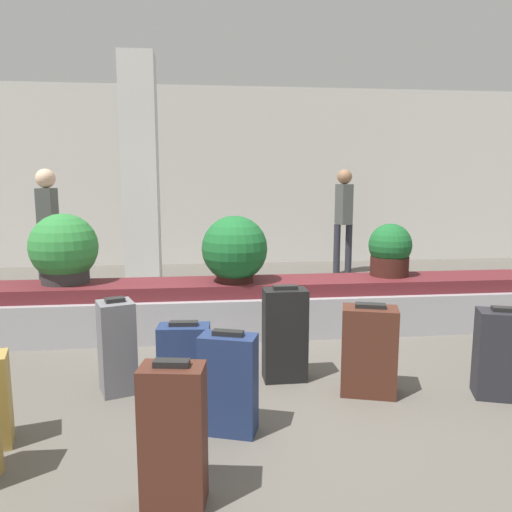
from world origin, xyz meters
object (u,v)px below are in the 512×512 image
Objects in this scene: pillar at (141,176)px; suitcase_8 at (285,334)px; traveler_1 at (48,224)px; suitcase_1 at (117,347)px; potted_plant_2 at (390,250)px; suitcase_0 at (229,384)px; suitcase_4 at (184,361)px; suitcase_6 at (369,351)px; suitcase_7 at (174,436)px; traveler_0 at (344,212)px; potted_plant_0 at (235,250)px; potted_plant_1 at (64,250)px; suitcase_5 at (505,354)px.

suitcase_8 is (1.43, -3.28, -1.23)m from pillar.
pillar is 1.35m from traveler_1.
potted_plant_2 is at bearing 9.35° from suitcase_1.
pillar reaches higher than suitcase_0.
suitcase_0 is 1.17× the size of suitcase_4.
suitcase_7 is (-1.35, -1.12, 0.03)m from suitcase_6.
suitcase_1 is 0.98× the size of suitcase_7.
potted_plant_2 is 0.32× the size of traveler_0.
traveler_1 is (-3.08, 3.06, 0.68)m from suitcase_6.
suitcase_6 is 0.65m from suitcase_8.
potted_plant_0 is at bearing 135.89° from suitcase_6.
traveler_0 reaches higher than potted_plant_1.
suitcase_6 is at bearing 46.69° from traveler_1.
suitcase_1 is 2.81m from suitcase_5.
suitcase_6 is 1.22× the size of potted_plant_2.
pillar is 4.96m from suitcase_5.
suitcase_0 is at bearing -130.87° from potted_plant_2.
suitcase_6 is 4.40m from traveler_1.
potted_plant_2 reaches higher than suitcase_7.
suitcase_8 reaches higher than suitcase_7.
suitcase_5 is at bearing -43.61° from potted_plant_0.
suitcase_8 reaches higher than suitcase_6.
suitcase_0 is 2.09m from potted_plant_0.
suitcase_5 is at bearing 26.38° from suitcase_0.
traveler_0 is (3.70, 2.92, 0.16)m from potted_plant_1.
potted_plant_1 is (-0.56, -1.91, -0.73)m from pillar.
suitcase_8 is (0.49, 0.78, 0.05)m from suitcase_0.
traveler_1 is at bearing 159.97° from suitcase_5.
traveler_0 is at bearing 84.99° from suitcase_0.
suitcase_0 is at bearing -58.00° from suitcase_4.
suitcase_0 is 1.04m from suitcase_1.
potted_plant_1 is (-1.20, 2.82, 0.51)m from suitcase_7.
suitcase_0 is 0.87× the size of suitcase_8.
pillar is 4.81× the size of potted_plant_0.
traveler_1 is (-1.73, 4.18, 0.66)m from suitcase_7.
potted_plant_0 is at bearing 57.31° from traveler_1.
pillar is 2.12m from potted_plant_1.
traveler_1 is (-1.25, 2.82, 0.66)m from suitcase_1.
pillar is 2.45m from potted_plant_0.
potted_plant_1 is (-1.69, 0.14, 0.01)m from potted_plant_0.
traveler_1 is (-2.03, 3.51, 0.69)m from suitcase_0.
suitcase_7 is at bearing -86.19° from suitcase_4.
traveler_1 is (-4.03, 3.23, 0.69)m from suitcase_5.
traveler_1 is (-4.23, -1.56, -0.02)m from traveler_0.
potted_plant_1 is 1.47m from traveler_1.
suitcase_1 is 3.16m from traveler_1.
suitcase_1 is 1.28× the size of potted_plant_2.
suitcase_8 is at bearing 76.51° from suitcase_0.
suitcase_4 is 0.83× the size of suitcase_6.
pillar is 4.87× the size of suitcase_0.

